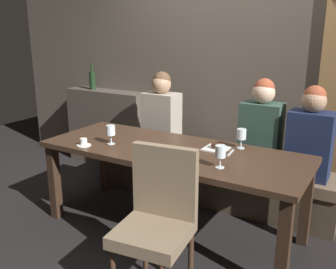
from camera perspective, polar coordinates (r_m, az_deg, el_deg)
ground at (r=3.38m, az=0.56°, el=-14.18°), size 9.00×9.00×0.00m
back_wall_tiled at (r=4.03m, az=9.61°, el=12.92°), size 6.00×0.12×3.00m
back_counter at (r=4.83m, az=-9.14°, el=1.07°), size 1.10×0.28×0.95m
dining_table at (r=3.10m, az=0.59°, el=-3.70°), size 2.20×0.84×0.74m
banquette_bench at (r=3.84m, az=5.87°, el=-6.64°), size 2.50×0.44×0.45m
chair_near_side at (r=2.43m, az=-1.58°, el=-12.00°), size 0.49×0.49×0.98m
diner_redhead at (r=3.88m, az=-1.00°, el=3.18°), size 0.36×0.24×0.83m
diner_bearded at (r=3.49m, az=14.03°, el=1.23°), size 0.36×0.24×0.82m
diner_far_end at (r=3.37m, az=20.87°, el=-0.09°), size 0.36×0.24×0.80m
wine_bottle_dark_red at (r=4.83m, az=-11.45°, el=8.17°), size 0.08×0.08×0.33m
wine_glass_center_front at (r=2.65m, az=8.00°, el=-2.67°), size 0.08×0.08×0.16m
wine_glass_far_left at (r=3.11m, az=11.13°, el=-0.02°), size 0.08×0.08×0.16m
wine_glass_near_right at (r=3.20m, az=-8.73°, el=0.56°), size 0.08×0.08×0.16m
espresso_cup at (r=3.22m, az=-12.73°, el=-1.23°), size 0.12×0.12×0.06m
dessert_plate at (r=3.08m, az=7.38°, el=-2.01°), size 0.19×0.19×0.05m
fork_on_table at (r=3.01m, az=9.52°, el=-2.76°), size 0.03×0.17×0.01m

